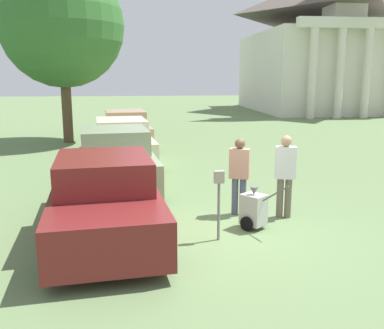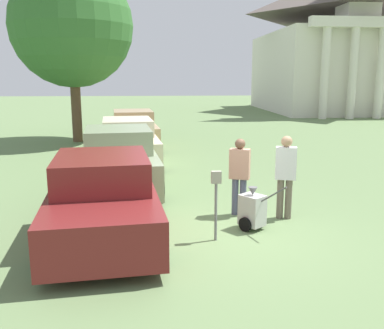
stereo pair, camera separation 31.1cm
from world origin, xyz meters
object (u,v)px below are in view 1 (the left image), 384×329
object	(u,v)px
parking_meter	(219,192)
parked_car_sage	(115,161)
parked_car_maroon	(105,198)
person_worker	(239,172)
church	(316,41)
parked_car_cream	(121,143)
parked_car_tan	(125,130)
person_supervisor	(285,171)
equipment_cart	(254,209)

from	to	relation	value
parking_meter	parked_car_sage	bearing A→B (deg)	117.94
parked_car_maroon	parked_car_sage	xyz separation A→B (m)	(-0.00, 3.32, 0.05)
parked_car_sage	person_worker	size ratio (longest dim) A/B	2.94
church	person_worker	bearing A→B (deg)	-114.86
church	parking_meter	bearing A→B (deg)	-114.92
person_worker	parked_car_cream	bearing A→B (deg)	-43.46
parked_car_cream	parking_meter	size ratio (longest dim) A/B	4.23
parked_car_maroon	parked_car_sage	size ratio (longest dim) A/B	1.02
parking_meter	person_worker	world-z (taller)	person_worker
parked_car_tan	parked_car_maroon	bearing A→B (deg)	-96.32
parked_car_maroon	parking_meter	size ratio (longest dim) A/B	3.86
parked_car_cream	parking_meter	world-z (taller)	parked_car_cream
parked_car_maroon	church	size ratio (longest dim) A/B	0.21
parked_car_cream	parking_meter	xyz separation A→B (m)	(2.07, -7.30, 0.19)
parked_car_maroon	parked_car_tan	world-z (taller)	parked_car_tan
person_worker	church	size ratio (longest dim) A/B	0.07
parked_car_sage	church	world-z (taller)	church
parked_car_tan	parked_car_sage	bearing A→B (deg)	-96.32
parked_car_tan	person_supervisor	xyz separation A→B (m)	(3.66, -9.64, 0.27)
parked_car_maroon	person_worker	distance (m)	2.89
church	parked_car_tan	bearing A→B (deg)	-130.32
parked_car_cream	equipment_cart	bearing A→B (deg)	-73.52
parked_car_maroon	person_supervisor	size ratio (longest dim) A/B	2.85
parked_car_tan	equipment_cart	world-z (taller)	parked_car_tan
parking_meter	person_worker	size ratio (longest dim) A/B	0.78
parked_car_cream	church	size ratio (longest dim) A/B	0.24
parked_car_maroon	person_worker	bearing A→B (deg)	10.56
parked_car_sage	parked_car_cream	size ratio (longest dim) A/B	0.89
parked_car_tan	person_worker	xyz separation A→B (m)	(2.76, -9.34, 0.21)
parking_meter	person_worker	xyz separation A→B (m)	(0.69, 1.41, 0.04)
parking_meter	equipment_cart	distance (m)	1.07
parked_car_cream	parked_car_maroon	bearing A→B (deg)	-96.32
parked_car_tan	parking_meter	xyz separation A→B (m)	(2.07, -10.75, 0.18)
parked_car_maroon	parking_meter	xyz separation A→B (m)	(2.07, -0.57, 0.20)
parked_car_maroon	parked_car_tan	bearing A→B (deg)	83.68
equipment_cart	church	xyz separation A→B (m)	(12.75, 28.61, 5.54)
person_worker	equipment_cart	world-z (taller)	person_worker
church	equipment_cart	bearing A→B (deg)	-114.02
parked_car_sage	parked_car_tan	world-z (taller)	parked_car_sage
parked_car_cream	equipment_cart	xyz separation A→B (m)	(2.85, -6.78, -0.33)
person_supervisor	church	xyz separation A→B (m)	(11.94, 28.02, 4.93)
parked_car_sage	equipment_cart	size ratio (longest dim) A/B	4.88
parked_car_maroon	equipment_cart	bearing A→B (deg)	-7.37
parked_car_maroon	parked_car_tan	size ratio (longest dim) A/B	0.97
parked_car_tan	equipment_cart	xyz separation A→B (m)	(2.85, -10.23, -0.34)
parking_meter	equipment_cart	size ratio (longest dim) A/B	1.29
parked_car_sage	person_supervisor	size ratio (longest dim) A/B	2.79
parking_meter	equipment_cart	xyz separation A→B (m)	(0.79, 0.52, -0.52)
person_worker	church	world-z (taller)	church
parked_car_sage	parking_meter	xyz separation A→B (m)	(2.07, -3.89, 0.15)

